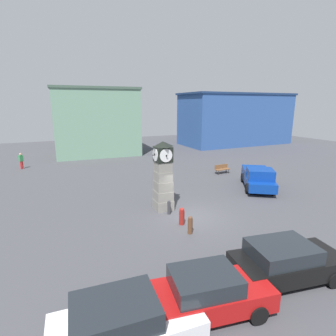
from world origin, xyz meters
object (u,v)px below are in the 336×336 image
bollard_near_tower (169,207)px  bench (222,168)px  car_navy_sedan (123,323)px  car_by_building (286,261)px  bollard_mid_row (182,216)px  bollard_far_row (190,225)px  car_near_tower (210,292)px  clock_tower (163,177)px  pedestrian_near_bench (21,160)px  pickup_truck (258,177)px

bollard_near_tower → bench: bearing=39.0°
car_navy_sedan → car_by_building: bearing=3.9°
bollard_mid_row → bench: 12.56m
bollard_far_row → car_near_tower: (-1.98, -5.19, 0.27)m
clock_tower → pedestrian_near_bench: size_ratio=2.63×
car_navy_sedan → pedestrian_near_bench: (-5.12, 25.52, 0.22)m
bollard_mid_row → car_navy_sedan: 8.21m
clock_tower → car_navy_sedan: (-4.88, -9.08, -1.44)m
car_by_building → bench: car_by_building is taller
car_near_tower → pickup_truck: (10.90, 10.12, 0.15)m
clock_tower → car_by_building: clock_tower is taller
pickup_truck → car_by_building: bearing=-126.3°
car_navy_sedan → pedestrian_near_bench: 26.02m
pickup_truck → bench: bearing=90.0°
clock_tower → bollard_far_row: bearing=-89.0°
clock_tower → bollard_far_row: size_ratio=4.55×
pedestrian_near_bench → pickup_truck: bearing=-38.8°
bollard_near_tower → car_near_tower: car_near_tower is taller
bench → pedestrian_near_bench: bearing=152.0°
car_navy_sedan → pickup_truck: 17.24m
bollard_far_row → car_by_building: size_ratio=0.22×
clock_tower → car_near_tower: clock_tower is taller
bollard_mid_row → car_by_building: (1.67, -6.05, 0.28)m
pickup_truck → bollard_near_tower: bearing=-166.8°
bollard_mid_row → car_navy_sedan: size_ratio=0.23×
bollard_mid_row → car_navy_sedan: car_navy_sedan is taller
bollard_near_tower → pickup_truck: pickup_truck is taller
car_navy_sedan → car_by_building: car_by_building is taller
car_by_building → pedestrian_near_bench: (-11.80, 25.06, 0.20)m
bollard_near_tower → car_by_building: bearing=-77.0°
bollard_near_tower → bollard_far_row: (0.04, -2.83, 0.03)m
bollard_mid_row → bollard_far_row: 1.19m
car_by_building → bench: (7.18, 14.95, -0.27)m
car_near_tower → pedestrian_near_bench: pedestrian_near_bench is taller
clock_tower → pickup_truck: size_ratio=0.82×
bollard_mid_row → car_by_building: 6.28m
bollard_mid_row → pedestrian_near_bench: bearing=118.0°
pickup_truck → pedestrian_near_bench: 24.36m
bollard_far_row → bench: size_ratio=0.62×
bollard_far_row → car_navy_sedan: size_ratio=0.23×
bollard_near_tower → car_by_building: 7.90m
bollard_near_tower → bollard_mid_row: bollard_mid_row is taller
clock_tower → bollard_mid_row: 3.10m
clock_tower → bench: clock_tower is taller
bollard_mid_row → bollard_far_row: bollard_mid_row is taller
bollard_near_tower → bollard_mid_row: bearing=-86.2°
bollard_mid_row → pedestrian_near_bench: (-10.13, 19.01, 0.48)m
bollard_mid_row → pedestrian_near_bench: 21.55m
car_by_building → pickup_truck: 12.14m
bench → pedestrian_near_bench: size_ratio=0.94×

